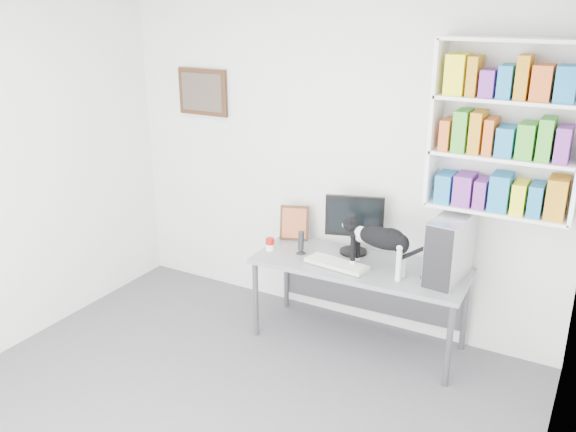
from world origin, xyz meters
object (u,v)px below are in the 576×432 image
(desk, at_px, (358,303))
(soup_can, at_px, (270,244))
(bookshelf, at_px, (506,129))
(speaker, at_px, (301,242))
(pc_tower, at_px, (450,249))
(keyboard, at_px, (337,264))
(leaning_print, at_px, (294,222))
(cat, at_px, (380,249))
(monitor, at_px, (354,224))

(desk, relative_size, soup_can, 15.93)
(bookshelf, bearing_deg, desk, -165.58)
(speaker, bearing_deg, desk, -8.06)
(pc_tower, bearing_deg, keyboard, -161.96)
(keyboard, relative_size, pc_tower, 1.02)
(keyboard, bearing_deg, bookshelf, 25.64)
(speaker, bearing_deg, leaning_print, 115.41)
(desk, height_order, cat, cat)
(pc_tower, xyz_separation_m, soup_can, (-1.45, -0.17, -0.19))
(speaker, bearing_deg, pc_tower, -7.64)
(keyboard, height_order, cat, cat)
(bookshelf, bearing_deg, keyboard, -161.17)
(leaning_print, bearing_deg, pc_tower, -26.97)
(soup_can, bearing_deg, keyboard, -1.78)
(keyboard, height_order, speaker, speaker)
(desk, bearing_deg, cat, -27.02)
(soup_can, distance_m, cat, 0.97)
(desk, height_order, soup_can, soup_can)
(monitor, bearing_deg, speaker, -168.13)
(speaker, bearing_deg, soup_can, -178.31)
(leaning_print, height_order, cat, cat)
(bookshelf, xyz_separation_m, monitor, (-1.08, -0.06, -0.89))
(leaning_print, relative_size, soup_can, 2.91)
(bookshelf, distance_m, keyboard, 1.61)
(keyboard, bearing_deg, monitor, 95.77)
(keyboard, height_order, pc_tower, pc_tower)
(desk, relative_size, cat, 2.67)
(keyboard, bearing_deg, pc_tower, 19.97)
(monitor, bearing_deg, pc_tower, -26.75)
(monitor, xyz_separation_m, leaning_print, (-0.58, 0.04, -0.10))
(monitor, bearing_deg, desk, -71.41)
(monitor, height_order, leaning_print, monitor)
(monitor, distance_m, cat, 0.43)
(desk, height_order, leaning_print, leaning_print)
(leaning_print, bearing_deg, bookshelf, -19.80)
(desk, distance_m, soup_can, 0.88)
(bookshelf, relative_size, monitor, 2.45)
(bookshelf, height_order, desk, bookshelf)
(monitor, height_order, cat, monitor)
(pc_tower, relative_size, speaker, 2.44)
(pc_tower, bearing_deg, desk, -169.72)
(bookshelf, relative_size, speaker, 6.12)
(monitor, xyz_separation_m, keyboard, (-0.01, -0.31, -0.23))
(bookshelf, distance_m, monitor, 1.40)
(speaker, distance_m, soup_can, 0.27)
(desk, distance_m, keyboard, 0.42)
(bookshelf, relative_size, keyboard, 2.46)
(bookshelf, bearing_deg, cat, -156.27)
(desk, bearing_deg, monitor, 125.09)
(desk, distance_m, monitor, 0.65)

